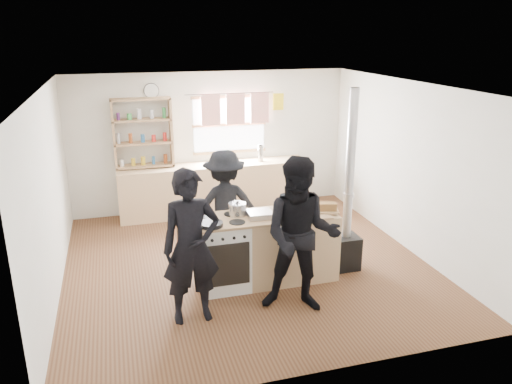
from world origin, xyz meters
TOP-DOWN VIEW (x-y plane):
  - ground at (0.00, 0.00)m, footprint 5.00×5.00m
  - back_counter at (0.00, 2.22)m, footprint 3.40×0.55m
  - shelving_unit at (-1.20, 2.34)m, footprint 1.00×0.28m
  - thermos at (0.86, 2.22)m, footprint 0.10×0.10m
  - cooking_island at (0.14, -0.55)m, footprint 1.97×0.64m
  - skillet_greens at (-0.63, -0.73)m, footprint 0.40×0.40m
  - roast_tray at (0.02, -0.59)m, footprint 0.33×0.30m
  - stockpot_stove at (-0.24, -0.45)m, footprint 0.23×0.23m
  - stockpot_counter at (0.51, -0.48)m, footprint 0.26×0.26m
  - bread_board at (0.93, -0.65)m, footprint 0.32×0.27m
  - flue_heater at (1.30, -0.49)m, footprint 0.35×0.35m
  - person_near_left at (-0.95, -1.20)m, footprint 0.67×0.46m
  - person_near_right at (0.30, -1.32)m, footprint 1.11×1.00m
  - person_far at (-0.24, 0.29)m, footprint 1.05×0.61m

SIDE VIEW (x-z plane):
  - ground at x=0.00m, z-range -0.01..0.00m
  - back_counter at x=0.00m, z-range 0.00..0.90m
  - cooking_island at x=0.14m, z-range 0.00..0.93m
  - flue_heater at x=1.30m, z-range -0.60..1.90m
  - person_far at x=-0.24m, z-range 0.00..1.61m
  - person_near_left at x=-0.95m, z-range 0.00..1.79m
  - person_near_right at x=0.30m, z-range 0.00..1.87m
  - skillet_greens at x=-0.63m, z-range 0.93..0.98m
  - roast_tray at x=0.02m, z-range 0.93..1.00m
  - bread_board at x=0.93m, z-range 0.92..1.04m
  - stockpot_stove at x=-0.24m, z-range 0.92..1.11m
  - stockpot_counter at x=0.51m, z-range 0.92..1.12m
  - thermos at x=0.86m, z-range 0.90..1.19m
  - shelving_unit at x=-1.20m, z-range 0.91..2.11m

